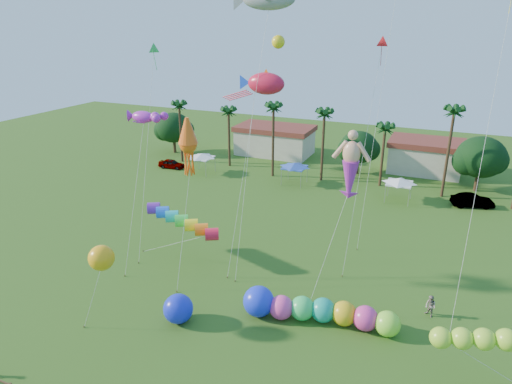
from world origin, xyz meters
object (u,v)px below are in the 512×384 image
at_px(caterpillar_inflatable, 314,310).
at_px(blue_ball, 178,309).
at_px(car_a, 171,164).
at_px(car_b, 473,201).
at_px(spectator_b, 430,306).

height_order(caterpillar_inflatable, blue_ball, caterpillar_inflatable).
bearing_deg(car_a, car_b, -93.02).
xyz_separation_m(car_a, car_b, (42.11, 1.40, 0.12)).
xyz_separation_m(spectator_b, blue_ball, (-17.21, -8.20, 0.24)).
height_order(car_b, caterpillar_inflatable, caterpillar_inflatable).
bearing_deg(car_b, caterpillar_inflatable, 142.30).
bearing_deg(car_b, spectator_b, 155.88).
bearing_deg(caterpillar_inflatable, blue_ball, -166.41).
xyz_separation_m(car_a, spectator_b, (38.97, -23.82, 0.20)).
relative_size(car_b, blue_ball, 2.18).
bearing_deg(blue_ball, car_a, 124.19).
relative_size(car_b, caterpillar_inflatable, 0.42).
relative_size(car_a, blue_ball, 1.80).
xyz_separation_m(car_b, caterpillar_inflatable, (-11.10, -29.42, 0.20)).
xyz_separation_m(car_b, spectator_b, (-3.14, -25.22, 0.08)).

